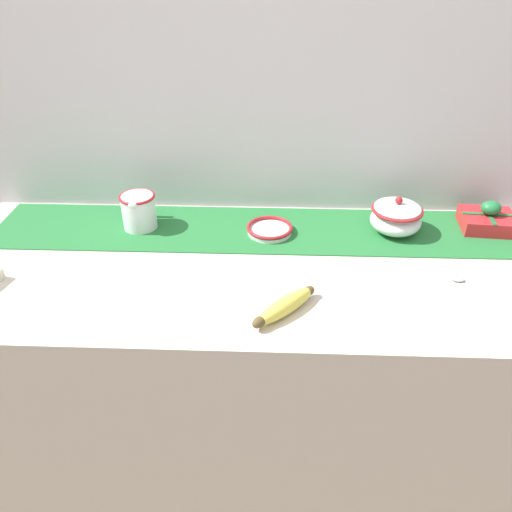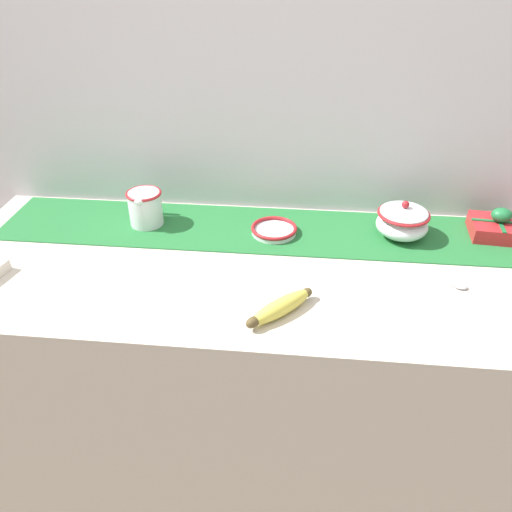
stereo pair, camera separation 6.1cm
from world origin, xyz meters
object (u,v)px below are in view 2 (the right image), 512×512
banana (280,307)px  cream_pitcher (145,206)px  sugar_bowl (402,221)px  spoon (454,285)px  gift_box (498,227)px  small_dish (274,230)px

banana → cream_pitcher: bearing=137.8°
sugar_bowl → spoon: 0.24m
cream_pitcher → banana: (0.39, -0.36, -0.04)m
cream_pitcher → banana: cream_pitcher is taller
banana → gift_box: size_ratio=1.01×
small_dish → gift_box: bearing=4.6°
sugar_bowl → spoon: (0.09, -0.22, -0.04)m
sugar_bowl → gift_box: sugar_bowl is taller
cream_pitcher → banana: bearing=-42.2°
cream_pitcher → spoon: size_ratio=0.75×
spoon → banana: bearing=-143.9°
small_dish → spoon: small_dish is taller
cream_pitcher → gift_box: cream_pitcher is taller
cream_pitcher → spoon: cream_pitcher is taller
banana → gift_box: bearing=34.6°
small_dish → spoon: size_ratio=0.83×
sugar_bowl → banana: 0.47m
cream_pitcher → sugar_bowl: size_ratio=0.83×
sugar_bowl → spoon: size_ratio=0.90×
gift_box → spoon: bearing=-123.7°
sugar_bowl → gift_box: 0.26m
sugar_bowl → spoon: sugar_bowl is taller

